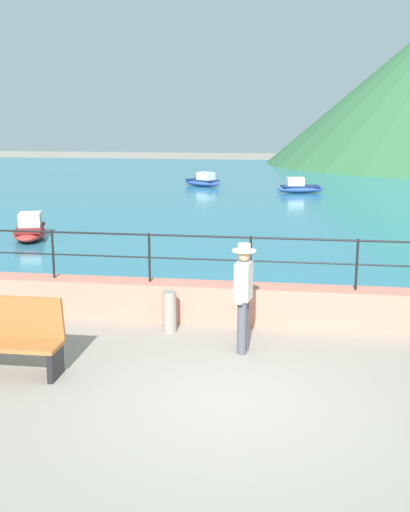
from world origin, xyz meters
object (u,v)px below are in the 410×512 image
at_px(bollard, 170,312).
at_px(boat_1, 203,181).
at_px(boat_3, 299,187).
at_px(bench_main, 4,336).
at_px(person_walking, 243,292).
at_px(boat_2, 30,230).

height_order(bollard, boat_1, boat_1).
xyz_separation_m(bollard, boat_3, (2.11, 20.69, -0.03)).
bearing_deg(bollard, bench_main, -133.45).
relative_size(bench_main, bollard, 2.39).
bearing_deg(person_walking, boat_2, 131.39).
bearing_deg(person_walking, bollard, 150.29).
height_order(bench_main, person_walking, person_walking).
bearing_deg(bench_main, bollard, 46.55).
bearing_deg(person_walking, boat_1, 100.40).
relative_size(person_walking, bollard, 2.45).
bearing_deg(boat_2, bench_main, -67.75).
relative_size(boat_1, boat_2, 0.98).
bearing_deg(bollard, boat_2, 128.37).
bearing_deg(bench_main, person_walking, 21.77).
height_order(bollard, boat_3, boat_3).
xyz_separation_m(boat_1, boat_2, (-2.86, -15.58, 0.00)).
relative_size(bollard, boat_3, 0.29).
height_order(bench_main, boat_3, bench_main).
distance_m(bench_main, boat_2, 10.30).
distance_m(bench_main, bollard, 2.90).
bearing_deg(boat_1, boat_3, -24.41).
distance_m(person_walking, boat_1, 24.19).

